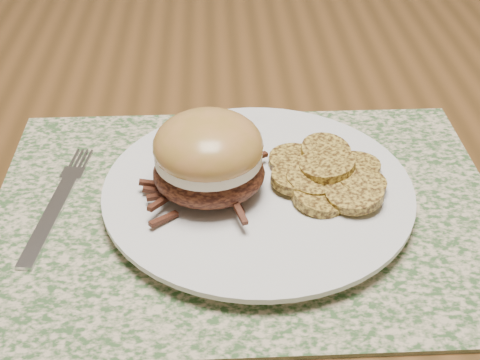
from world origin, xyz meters
The scene contains 6 objects.
dining_table centered at (0.00, 0.00, 0.67)m, with size 1.50×0.90×0.75m.
placemat centered at (-0.08, -0.13, 0.75)m, with size 0.45×0.33×0.00m, color #35552B.
dinner_plate centered at (-0.06, -0.12, 0.76)m, with size 0.26×0.26×0.02m, color silver.
pork_sandwich centered at (-0.11, -0.12, 0.81)m, with size 0.10×0.10×0.07m.
roasted_potatoes centered at (0.00, -0.11, 0.78)m, with size 0.11×0.13×0.03m.
fork centered at (-0.24, -0.11, 0.76)m, with size 0.04×0.17×0.00m.
Camera 1 is at (-0.10, -0.59, 1.13)m, focal length 50.00 mm.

